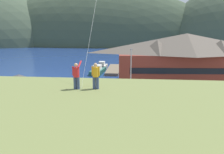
{
  "coord_description": "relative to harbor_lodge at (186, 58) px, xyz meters",
  "views": [
    {
      "loc": [
        2.4,
        -23.76,
        11.11
      ],
      "look_at": [
        -0.65,
        9.0,
        3.91
      ],
      "focal_mm": 36.51,
      "sensor_mm": 36.0,
      "label": 1
    }
  ],
  "objects": [
    {
      "name": "ground_plane",
      "position": [
        -12.77,
        -22.08,
        -5.28
      ],
      "size": [
        600.0,
        600.0,
        0.0
      ],
      "primitive_type": "plane",
      "color": "#66604C"
    },
    {
      "name": "parking_lot_pad",
      "position": [
        -12.77,
        -17.08,
        -5.23
      ],
      "size": [
        40.0,
        20.0,
        0.1
      ],
      "primitive_type": "cube",
      "color": "slate",
      "rests_on": "ground"
    },
    {
      "name": "bay_water",
      "position": [
        -12.77,
        37.92,
        -5.26
      ],
      "size": [
        360.0,
        84.0,
        0.03
      ],
      "primitive_type": "cube",
      "color": "navy",
      "rests_on": "ground"
    },
    {
      "name": "far_hill_east_peak",
      "position": [
        -32.45,
        98.63,
        -5.28
      ],
      "size": [
        148.46,
        45.33,
        70.86
      ],
      "primitive_type": "ellipsoid",
      "color": "#3D4C38",
      "rests_on": "ground"
    },
    {
      "name": "harbor_lodge",
      "position": [
        0.0,
        0.0,
        0.0
      ],
      "size": [
        28.46,
        11.15,
        9.96
      ],
      "color": "brown",
      "rests_on": "ground"
    },
    {
      "name": "storage_shed_near_lot",
      "position": [
        -26.2,
        -16.11,
        -2.84
      ],
      "size": [
        7.58,
        4.9,
        4.69
      ],
      "color": "#338475",
      "rests_on": "ground"
    },
    {
      "name": "wharf_dock",
      "position": [
        -15.3,
        12.18,
        -4.93
      ],
      "size": [
        3.2,
        13.59,
        0.7
      ],
      "color": "#70604C",
      "rests_on": "ground"
    },
    {
      "name": "moored_boat_wharfside",
      "position": [
        -18.96,
        8.73,
        -4.55
      ],
      "size": [
        3.21,
        8.21,
        2.16
      ],
      "color": "#23564C",
      "rests_on": "ground"
    },
    {
      "name": "moored_boat_outer_mooring",
      "position": [
        -11.84,
        14.61,
        -4.55
      ],
      "size": [
        2.77,
        7.1,
        2.16
      ],
      "color": "#A8A399",
      "rests_on": "ground"
    },
    {
      "name": "moored_boat_inner_slip",
      "position": [
        -18.64,
        14.28,
        -4.55
      ],
      "size": [
        2.34,
        6.4,
        2.16
      ],
      "color": "#A8A399",
      "rests_on": "ground"
    },
    {
      "name": "parked_car_front_row_end",
      "position": [
        -2.9,
        -16.77,
        -4.21
      ],
      "size": [
        4.24,
        2.13,
        1.82
      ],
      "color": "slate",
      "rests_on": "parking_lot_pad"
    },
    {
      "name": "parked_car_lone_by_shed",
      "position": [
        -9.31,
        -14.57,
        -4.21
      ],
      "size": [
        4.33,
        2.32,
        1.82
      ],
      "color": "red",
      "rests_on": "parking_lot_pad"
    },
    {
      "name": "parked_car_mid_row_center",
      "position": [
        -21.28,
        -20.47,
        -4.21
      ],
      "size": [
        4.33,
        2.31,
        1.82
      ],
      "color": "black",
      "rests_on": "parking_lot_pad"
    },
    {
      "name": "parking_light_pole",
      "position": [
        -10.66,
        -11.53,
        -0.7
      ],
      "size": [
        0.24,
        0.78,
        7.86
      ],
      "color": "#ADADB2",
      "rests_on": "parking_lot_pad"
    },
    {
      "name": "person_kite_flyer",
      "position": [
        -14.05,
        -31.55,
        2.79
      ],
      "size": [
        0.57,
        0.63,
        1.86
      ],
      "color": "#384770",
      "rests_on": "grassy_hill_foreground"
    },
    {
      "name": "person_companion",
      "position": [
        -12.79,
        -31.4,
        2.77
      ],
      "size": [
        0.55,
        0.4,
        1.74
      ],
      "color": "#384770",
      "rests_on": "grassy_hill_foreground"
    }
  ]
}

